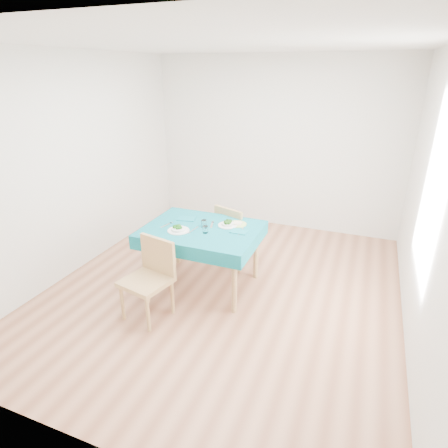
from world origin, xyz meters
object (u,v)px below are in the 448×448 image
(side_plate, at_px, (237,224))
(table, at_px, (202,257))
(chair_near, at_px, (145,270))
(bowl_near, at_px, (178,228))
(bowl_far, at_px, (228,223))
(chair_far, at_px, (238,226))

(side_plate, bearing_deg, table, -144.19)
(chair_near, relative_size, bowl_near, 4.47)
(bowl_near, bearing_deg, chair_near, -96.19)
(table, distance_m, chair_near, 0.87)
(table, xyz_separation_m, bowl_far, (0.26, 0.18, 0.41))
(table, relative_size, chair_far, 1.21)
(chair_near, distance_m, bowl_near, 0.67)
(chair_far, distance_m, bowl_far, 0.57)
(chair_far, distance_m, side_plate, 0.50)
(chair_near, xyz_separation_m, chair_far, (0.48, 1.48, -0.01))
(chair_far, distance_m, bowl_near, 0.99)
(table, xyz_separation_m, chair_far, (0.21, 0.68, 0.17))
(chair_near, relative_size, bowl_far, 4.92)
(side_plate, bearing_deg, bowl_near, -142.68)
(chair_near, bearing_deg, bowl_far, 73.35)
(table, xyz_separation_m, chair_near, (-0.28, -0.80, 0.18))
(table, relative_size, bowl_near, 5.26)
(table, bearing_deg, chair_far, 73.18)
(side_plate, bearing_deg, bowl_far, -140.36)
(bowl_near, bearing_deg, table, 39.71)
(chair_near, height_order, bowl_near, chair_near)
(chair_near, xyz_separation_m, bowl_far, (0.54, 0.98, 0.23))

